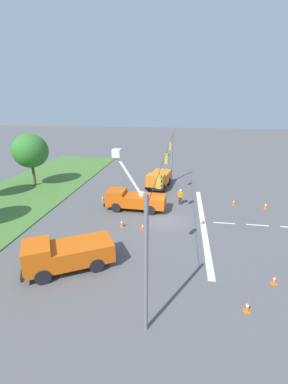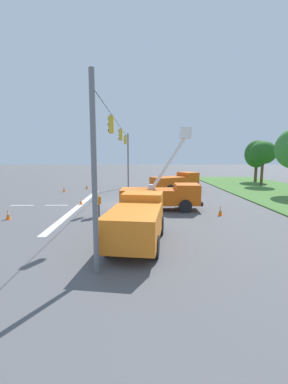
# 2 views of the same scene
# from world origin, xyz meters

# --- Properties ---
(ground_plane) EXTENTS (200.00, 200.00, 0.00)m
(ground_plane) POSITION_xyz_m (0.00, 0.00, 0.00)
(ground_plane) COLOR #565659
(lane_markings) EXTENTS (17.60, 15.25, 0.01)m
(lane_markings) POSITION_xyz_m (0.00, -5.14, 0.00)
(lane_markings) COLOR silver
(lane_markings) RESTS_ON ground
(signal_gantry) EXTENTS (26.20, 0.33, 7.20)m
(signal_gantry) POSITION_xyz_m (0.00, -0.00, 4.43)
(signal_gantry) COLOR slate
(signal_gantry) RESTS_ON ground
(tree_far_west) EXTENTS (4.04, 3.72, 6.71)m
(tree_far_west) POSITION_xyz_m (-19.19, 20.37, 4.50)
(tree_far_west) COLOR brown
(tree_far_west) RESTS_ON ground
(tree_west) EXTENTS (3.55, 3.66, 6.30)m
(tree_west) POSITION_xyz_m (-14.14, 18.95, 4.66)
(tree_west) COLOR brown
(tree_west) RESTS_ON ground
(utility_truck_bucket_lift) EXTENTS (2.50, 6.40, 6.40)m
(utility_truck_bucket_lift) POSITION_xyz_m (1.98, 3.43, 1.30)
(utility_truck_bucket_lift) COLOR #D6560F
(utility_truck_bucket_lift) RESTS_ON ground
(utility_truck_support_near) EXTENTS (5.03, 6.34, 2.23)m
(utility_truck_support_near) POSITION_xyz_m (-8.82, 6.00, 1.18)
(utility_truck_support_near) COLOR #D6560F
(utility_truck_support_near) RESTS_ON ground
(utility_truck_support_far) EXTENTS (6.06, 3.06, 2.27)m
(utility_truck_support_far) POSITION_xyz_m (9.86, 1.49, 1.22)
(utility_truck_support_far) COLOR orange
(utility_truck_support_far) RESTS_ON ground
(road_worker) EXTENTS (0.37, 0.61, 1.77)m
(road_worker) POSITION_xyz_m (4.18, -1.43, 1.00)
(road_worker) COLOR #383842
(road_worker) RESTS_ON ground
(traffic_cone_foreground_left) EXTENTS (0.36, 0.36, 0.71)m
(traffic_cone_foreground_left) POSITION_xyz_m (3.94, 7.43, 0.35)
(traffic_cone_foreground_left) COLOR orange
(traffic_cone_foreground_left) RESTS_ON ground
(traffic_cone_foreground_right) EXTENTS (0.36, 0.36, 0.68)m
(traffic_cone_foreground_right) POSITION_xyz_m (4.94, -7.34, 0.33)
(traffic_cone_foreground_right) COLOR orange
(traffic_cone_foreground_right) RESTS_ON ground
(traffic_cone_mid_left) EXTENTS (0.36, 0.36, 0.81)m
(traffic_cone_mid_left) POSITION_xyz_m (-2.19, 3.75, 0.40)
(traffic_cone_mid_left) COLOR orange
(traffic_cone_mid_left) RESTS_ON ground
(traffic_cone_mid_right) EXTENTS (0.36, 0.36, 0.71)m
(traffic_cone_mid_right) POSITION_xyz_m (5.78, 1.65, 0.35)
(traffic_cone_mid_right) COLOR orange
(traffic_cone_mid_right) RESTS_ON ground
(traffic_cone_near_bucket) EXTENTS (0.36, 0.36, 0.69)m
(traffic_cone_near_bucket) POSITION_xyz_m (-11.05, -5.28, 0.34)
(traffic_cone_near_bucket) COLOR orange
(traffic_cone_near_bucket) RESTS_ON ground
(traffic_cone_lane_edge_a) EXTENTS (0.36, 0.36, 0.78)m
(traffic_cone_lane_edge_a) POSITION_xyz_m (-4.29, 5.20, 0.39)
(traffic_cone_lane_edge_a) COLOR orange
(traffic_cone_lane_edge_a) RESTS_ON ground
(traffic_cone_lane_edge_b) EXTENTS (0.36, 0.36, 0.62)m
(traffic_cone_lane_edge_b) POSITION_xyz_m (-0.38, -3.64, 0.30)
(traffic_cone_lane_edge_b) COLOR orange
(traffic_cone_lane_edge_b) RESTS_ON ground
(traffic_cone_far_left) EXTENTS (0.36, 0.36, 0.65)m
(traffic_cone_far_left) POSITION_xyz_m (-8.43, -7.47, 0.31)
(traffic_cone_far_left) COLOR orange
(traffic_cone_far_left) RESTS_ON ground
(traffic_cone_centre_line) EXTENTS (0.36, 0.36, 0.68)m
(traffic_cone_centre_line) POSITION_xyz_m (-2.51, 1.77, 0.33)
(traffic_cone_centre_line) COLOR orange
(traffic_cone_centre_line) RESTS_ON ground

